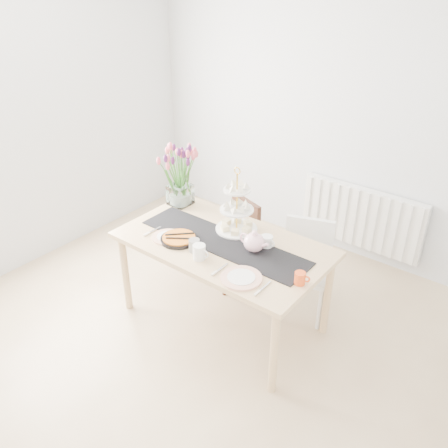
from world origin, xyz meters
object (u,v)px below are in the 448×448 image
Objects in this scene: cake_stand at (237,215)px; cream_jug at (267,241)px; mug_grey at (194,245)px; tulip_vase at (179,166)px; plate_left at (167,237)px; teapot at (254,242)px; plate_right at (241,278)px; radiator at (361,217)px; dining_table at (223,251)px; chair_brown at (236,235)px; tart_tin at (179,239)px; chair_white at (306,260)px; mug_white at (199,252)px; mug_orange at (300,278)px.

cake_stand is 5.36× the size of cream_jug.
cream_jug is 0.93× the size of mug_grey.
tulip_vase reaches higher than plate_left.
tulip_vase is 0.84m from mug_grey.
plate_left is at bearing -155.66° from teapot.
plate_left is at bearing 173.90° from plate_right.
tulip_vase is at bearing -131.94° from radiator.
dining_table is 0.30m from cake_stand.
cream_jug is at bearing -17.15° from chair_brown.
tart_tin reaches higher than dining_table.
tulip_vase is 7.19× the size of cream_jug.
plate_left is (-0.85, -1.78, 0.31)m from radiator.
chair_white reaches higher than chair_brown.
cake_stand reaches higher than teapot.
tulip_vase reaches higher than cream_jug.
chair_white is at bearing 38.79° from cake_stand.
teapot is at bearing 16.14° from mug_grey.
dining_table is 6.44× the size of teapot.
chair_white is at bearing 14.47° from tulip_vase.
chair_white is at bearing 35.97° from mug_grey.
tulip_vase reaches higher than dining_table.
teapot is at bearing -97.73° from radiator.
chair_white is at bearing 53.16° from dining_table.
plate_left is 0.77m from plate_right.
mug_white is at bearing -135.80° from chair_white.
chair_brown is at bearing -126.82° from radiator.
plate_right is at bearing -9.03° from tart_tin.
dining_table is 0.86m from tulip_vase.
chair_white is 8.24× the size of mug_grey.
cake_stand reaches higher than mug_grey.
chair_white is 3.34× the size of plate_left.
chair_white is 1.65× the size of cake_stand.
cream_jug is (0.32, -0.05, -0.09)m from cake_stand.
mug_orange is at bearing -13.54° from teapot.
mug_orange is at bearing -7.90° from dining_table.
plate_left is at bearing -57.51° from tulip_vase.
plate_right is (-0.34, -0.19, -0.04)m from mug_orange.
plate_right reaches higher than radiator.
dining_table is 17.68× the size of cream_jug.
plate_right is (0.38, -0.01, -0.05)m from mug_white.
chair_brown is 0.96m from mug_white.
cake_stand is at bearing 96.91° from dining_table.
chair_brown is at bearing 128.26° from plate_right.
tart_tin is at bearing -48.49° from tulip_vase.
chair_brown is at bearing 34.97° from tulip_vase.
chair_white is at bearing 75.79° from teapot.
dining_table is 0.31m from mug_white.
cake_stand reaches higher than tart_tin.
tart_tin is at bearing 13.47° from plate_left.
cake_stand reaches higher than cream_jug.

